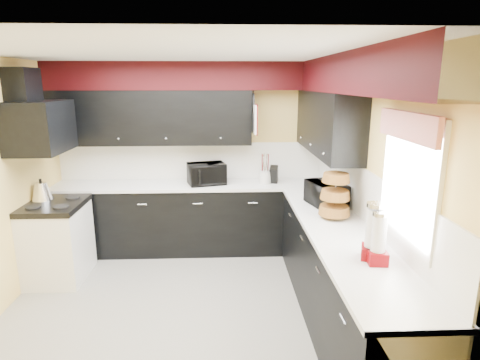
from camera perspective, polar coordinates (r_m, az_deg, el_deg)
The scene contains 33 objects.
ground at distance 4.34m, azimuth -8.12°, elevation -17.65°, with size 3.60×3.60×0.00m, color gray.
wall_back at distance 5.59m, azimuth -6.81°, elevation 3.36°, with size 3.60×0.06×2.50m, color #E0C666.
wall_right at distance 4.06m, azimuth 17.42°, elevation -1.17°, with size 0.06×3.60×2.50m, color #E0C666.
ceiling at distance 3.72m, azimuth -9.48°, elevation 17.42°, with size 3.60×3.60×0.06m, color white.
cab_back at distance 5.50m, azimuth -6.80°, elevation -5.43°, with size 3.60×0.60×0.90m, color black.
cab_right at distance 3.98m, azimuth 13.87°, elevation -13.57°, with size 0.60×3.00×0.90m, color black.
counter_back at distance 5.37m, azimuth -6.94°, elevation -0.69°, with size 3.62×0.64×0.04m, color white.
counter_right at distance 3.79m, azimuth 14.28°, elevation -7.24°, with size 0.64×3.02×0.04m, color white.
splash_back at distance 5.59m, azimuth -6.80°, elevation 2.74°, with size 3.60×0.02×0.50m, color white.
splash_right at distance 4.07m, azimuth 17.22°, elevation -1.99°, with size 0.02×3.60×0.50m, color white.
upper_back at distance 5.41m, azimuth -12.47°, elevation 8.67°, with size 2.60×0.35×0.70m, color black.
upper_right at distance 4.76m, azimuth 12.26°, elevation 8.02°, with size 0.35×1.80×0.70m, color black.
soffit_back at distance 5.32m, azimuth -7.29°, elevation 14.46°, with size 3.60×0.36×0.35m, color black.
soffit_right at distance 3.70m, azimuth 16.89°, elevation 14.33°, with size 0.36×3.24×0.35m, color black.
stove at distance 5.17m, azimuth -24.43°, elevation -8.17°, with size 0.60×0.75×0.86m, color white.
cooktop at distance 5.02m, azimuth -24.95°, elevation -3.29°, with size 0.62×0.77×0.06m, color black.
hood at distance 4.88m, azimuth -26.56°, elevation 6.78°, with size 0.50×0.78×0.55m, color black.
hood_duct at distance 4.91m, azimuth -28.51°, elevation 11.55°, with size 0.24×0.40×0.40m, color black.
window at distance 3.18m, azimuth 22.94°, elevation -0.11°, with size 0.03×0.86×0.96m, color white, non-canonical shape.
valance at distance 3.09m, azimuth 22.71°, elevation 7.10°, with size 0.04×0.88×0.20m, color red.
pan_top at distance 5.25m, azimuth 1.87°, elevation 11.03°, with size 0.03×0.22×0.40m, color black, non-canonical shape.
pan_mid at distance 5.14m, azimuth 1.96°, elevation 8.17°, with size 0.03×0.28×0.46m, color black, non-canonical shape.
pan_low at distance 5.40m, azimuth 1.74°, elevation 8.13°, with size 0.03×0.24×0.42m, color black, non-canonical shape.
cut_board at distance 5.02m, azimuth 2.18°, elevation 8.61°, with size 0.03×0.26×0.35m, color white.
baskets at distance 4.04m, azimuth 13.37°, elevation -2.01°, with size 0.27×0.27×0.50m, color brown, non-canonical shape.
deco_plate at distance 3.59m, azimuth 20.02°, elevation 12.93°, with size 0.03×0.24×0.24m, color white, non-canonical shape.
toaster_oven at distance 5.29m, azimuth -4.75°, elevation 0.90°, with size 0.47×0.39×0.27m, color black.
microwave at distance 4.44m, azimuth 12.22°, elevation -1.97°, with size 0.47×0.32×0.26m, color black.
utensil_crock at distance 5.32m, azimuth 3.57°, elevation 0.40°, with size 0.16×0.16×0.17m, color silver.
knife_block at distance 5.34m, azimuth 4.84°, elevation 0.75°, with size 0.10×0.14×0.22m, color black.
kettle at distance 5.18m, azimuth -26.39°, elevation -1.43°, with size 0.23×0.23×0.20m, color silver, non-canonical shape.
dispenser_a at distance 3.13m, azimuth 19.10°, elevation -8.08°, with size 0.14×0.14×0.37m, color maroon, non-canonical shape.
dispenser_b at distance 3.20m, azimuth 18.46°, elevation -7.09°, with size 0.16×0.16×0.42m, color #630310, non-canonical shape.
Camera 1 is at (0.42, -3.68, 2.25)m, focal length 30.00 mm.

